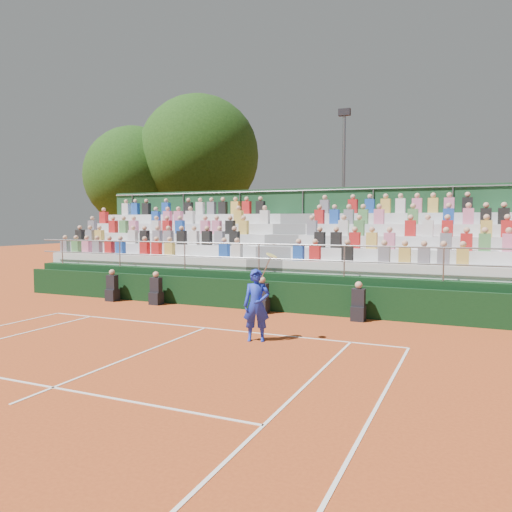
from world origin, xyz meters
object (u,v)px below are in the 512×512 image
at_px(tennis_player, 257,305).
at_px(tree_west, 134,176).
at_px(tree_east, 199,156).
at_px(floodlight_mast, 344,181).

bearing_deg(tennis_player, tree_west, 135.83).
distance_m(tennis_player, tree_east, 19.84).
relative_size(tree_west, tree_east, 0.83).
height_order(tree_east, floodlight_mast, tree_east).
xyz_separation_m(tree_west, tree_east, (3.83, 1.39, 1.22)).
relative_size(tree_west, floodlight_mast, 1.02).
height_order(tree_west, floodlight_mast, tree_west).
distance_m(tennis_player, floodlight_mast, 14.78).
relative_size(tree_east, floodlight_mast, 1.23).
distance_m(tree_west, floodlight_mast, 13.21).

